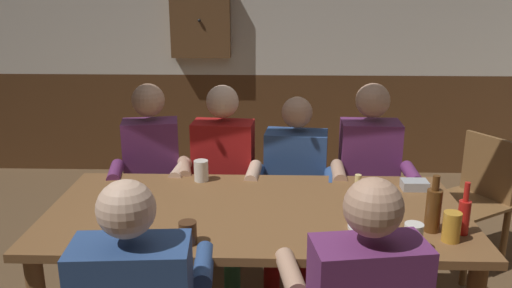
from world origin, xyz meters
name	(u,v)px	position (x,y,z in m)	size (l,w,h in m)	color
back_wall_upper	(265,0)	(0.00, 2.72, 1.70)	(6.13, 0.12, 1.42)	silver
back_wall_wainscot	(264,123)	(0.00, 2.72, 0.50)	(6.13, 0.12, 1.00)	brown
dining_table	(256,226)	(0.00, -0.04, 0.68)	(2.07, 0.99, 0.77)	brown
person_0	(152,175)	(-0.68, 0.67, 0.68)	(0.53, 0.56, 1.25)	#6B2D66
person_1	(222,175)	(-0.24, 0.67, 0.68)	(0.54, 0.55, 1.25)	#AD1919
person_2	(295,181)	(0.22, 0.67, 0.65)	(0.56, 0.56, 1.17)	#2D4C84
person_3	(370,175)	(0.70, 0.68, 0.69)	(0.52, 0.54, 1.26)	#6B2D66
chair_empty_near_left	(474,197)	(1.43, 0.86, 0.48)	(0.61, 0.61, 0.88)	brown
table_candle	(358,182)	(0.55, 0.25, 0.81)	(0.04, 0.04, 0.08)	#F9E08C
condiment_caddy	(415,185)	(0.86, 0.25, 0.79)	(0.14, 0.10, 0.05)	#B2B7BC
plate_0	(370,227)	(0.53, -0.25, 0.78)	(0.21, 0.21, 0.01)	white
bottle_0	(433,209)	(0.80, -0.26, 0.88)	(0.07, 0.07, 0.27)	#593314
bottle_1	(464,215)	(0.93, -0.28, 0.86)	(0.05, 0.05, 0.25)	red
pint_glass_0	(188,233)	(-0.28, -0.41, 0.82)	(0.08, 0.08, 0.10)	#4C2D19
pint_glass_1	(413,237)	(0.67, -0.45, 0.83)	(0.08, 0.08, 0.12)	white
pint_glass_2	(115,207)	(-0.67, -0.17, 0.82)	(0.07, 0.07, 0.11)	white
pint_glass_3	(201,171)	(-0.32, 0.35, 0.83)	(0.08, 0.08, 0.12)	white
pint_glass_4	(452,227)	(0.86, -0.35, 0.84)	(0.08, 0.08, 0.13)	gold
wall_dart_cabinet	(200,20)	(-0.60, 2.59, 1.52)	(0.56, 0.15, 0.70)	brown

